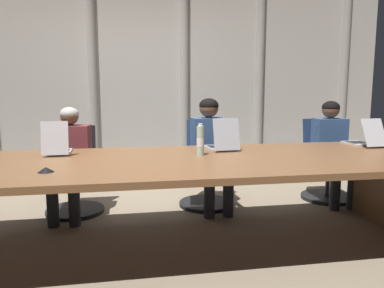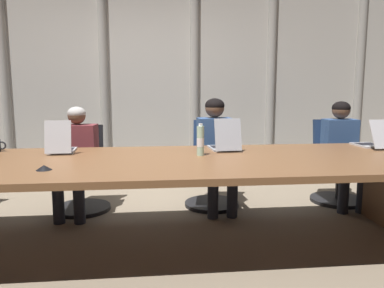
{
  "view_description": "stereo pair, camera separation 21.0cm",
  "coord_description": "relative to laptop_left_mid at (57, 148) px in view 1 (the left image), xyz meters",
  "views": [
    {
      "loc": [
        -0.16,
        -2.95,
        1.3
      ],
      "look_at": [
        0.39,
        0.14,
        0.83
      ],
      "focal_mm": 35.39,
      "sensor_mm": 36.0,
      "label": 1
    },
    {
      "loc": [
        0.05,
        -2.98,
        1.3
      ],
      "look_at": [
        0.39,
        0.14,
        0.83
      ],
      "focal_mm": 35.39,
      "sensor_mm": 36.0,
      "label": 2
    }
  ],
  "objects": [
    {
      "name": "ground_plane",
      "position": [
        0.74,
        -0.41,
        -0.79
      ],
      "size": [
        13.79,
        13.79,
        0.0
      ],
      "primitive_type": "plane",
      "color": "#7F705B"
    },
    {
      "name": "person_right_mid",
      "position": [
        2.89,
        0.53,
        -0.14
      ],
      "size": [
        0.38,
        0.56,
        1.15
      ],
      "rotation": [
        0.0,
        0.0,
        -1.61
      ],
      "color": "#335184",
      "rests_on": "ground_plane"
    },
    {
      "name": "laptop_right_mid",
      "position": [
        2.91,
        0.0,
        -0.0
      ],
      "size": [
        0.24,
        0.44,
        0.27
      ],
      "rotation": [
        0.0,
        0.0,
        1.62
      ],
      "color": "#BCBCC1",
      "rests_on": "conference_table"
    },
    {
      "name": "curtain_backdrop",
      "position": [
        0.74,
        1.79,
        0.59
      ],
      "size": [
        6.89,
        0.17,
        2.76
      ],
      "color": "beige",
      "rests_on": "ground_plane"
    },
    {
      "name": "office_chair_right_mid",
      "position": [
        2.91,
        0.69,
        -0.45
      ],
      "size": [
        0.6,
        0.6,
        0.93
      ],
      "rotation": [
        0.0,
        0.0,
        -1.59
      ],
      "color": "navy",
      "rests_on": "ground_plane"
    },
    {
      "name": "conference_mic_left_side",
      "position": [
        0.05,
        -0.72,
        -0.04
      ],
      "size": [
        0.11,
        0.11,
        0.03
      ],
      "primitive_type": "cone",
      "color": "black",
      "rests_on": "conference_table"
    },
    {
      "name": "laptop_left_mid",
      "position": [
        0.0,
        0.0,
        0.0
      ],
      "size": [
        0.23,
        0.37,
        0.29
      ],
      "rotation": [
        0.0,
        0.0,
        1.62
      ],
      "color": "#BCBCC1",
      "rests_on": "conference_table"
    },
    {
      "name": "office_chair_center",
      "position": [
        1.46,
        0.69,
        -0.45
      ],
      "size": [
        0.6,
        0.61,
        0.94
      ],
      "rotation": [
        0.0,
        0.0,
        -1.74
      ],
      "color": "navy",
      "rests_on": "ground_plane"
    },
    {
      "name": "person_left_mid",
      "position": [
        0.02,
        0.53,
        -0.17
      ],
      "size": [
        0.44,
        0.57,
        1.11
      ],
      "rotation": [
        0.0,
        0.0,
        -1.67
      ],
      "color": "brown",
      "rests_on": "ground_plane"
    },
    {
      "name": "person_center",
      "position": [
        1.48,
        0.53,
        -0.12
      ],
      "size": [
        0.39,
        0.56,
        1.19
      ],
      "rotation": [
        0.0,
        0.0,
        -1.5
      ],
      "color": "#335184",
      "rests_on": "ground_plane"
    },
    {
      "name": "laptop_center",
      "position": [
        1.46,
        -0.01,
        0.0
      ],
      "size": [
        0.26,
        0.39,
        0.3
      ],
      "rotation": [
        0.0,
        0.0,
        1.64
      ],
      "color": "#A8ADB7",
      "rests_on": "conference_table"
    },
    {
      "name": "water_bottle_primary",
      "position": [
        1.2,
        -0.27,
        0.07
      ],
      "size": [
        0.06,
        0.06,
        0.27
      ],
      "color": "#ADD1B2",
      "rests_on": "conference_table"
    },
    {
      "name": "conference_table",
      "position": [
        0.74,
        -0.41,
        -0.18
      ],
      "size": [
        4.99,
        1.39,
        0.73
      ],
      "color": "brown",
      "rests_on": "ground_plane"
    },
    {
      "name": "office_chair_left_mid",
      "position": [
        0.04,
        0.68,
        -0.46
      ],
      "size": [
        0.6,
        0.6,
        0.9
      ],
      "rotation": [
        0.0,
        0.0,
        -1.57
      ],
      "color": "black",
      "rests_on": "ground_plane"
    }
  ]
}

